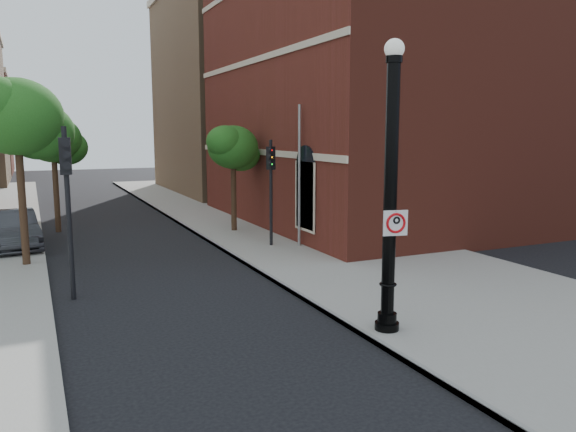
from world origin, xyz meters
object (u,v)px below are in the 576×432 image
no_parking_sign (395,223)px  parked_car (13,230)px  traffic_signal_right (271,176)px  traffic_signal_left (67,184)px  lamppost (390,204)px

no_parking_sign → parked_car: no_parking_sign is taller
traffic_signal_right → no_parking_sign: bearing=-122.1°
traffic_signal_left → traffic_signal_right: bearing=33.6°
no_parking_sign → traffic_signal_right: bearing=95.4°
lamppost → traffic_signal_left: 8.26m
lamppost → no_parking_sign: size_ratio=11.53×
no_parking_sign → traffic_signal_right: size_ratio=0.13×
no_parking_sign → traffic_signal_left: size_ratio=0.12×
parked_car → no_parking_sign: bearing=-67.4°
traffic_signal_left → traffic_signal_right: (7.31, 3.87, -0.29)m
lamppost → traffic_signal_right: lamppost is taller
lamppost → traffic_signal_left: (-6.04, 5.63, 0.16)m
no_parking_sign → traffic_signal_left: (-6.07, 5.79, 0.55)m
lamppost → parked_car: lamppost is taller
lamppost → traffic_signal_right: (1.28, 9.50, -0.13)m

